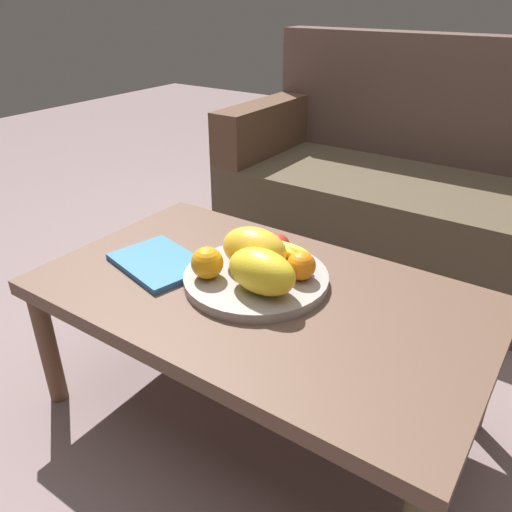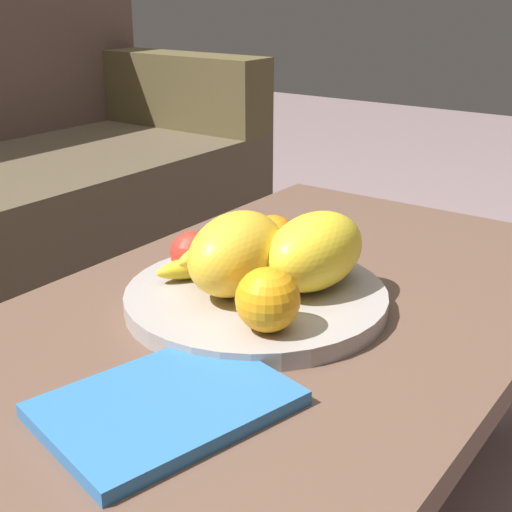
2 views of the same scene
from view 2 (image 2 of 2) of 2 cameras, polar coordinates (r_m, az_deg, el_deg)
coffee_table at (r=1.01m, az=2.11°, el=-6.07°), size 1.10×0.65×0.40m
fruit_bowl at (r=0.98m, az=0.00°, el=-3.40°), size 0.36×0.36×0.03m
melon_large_front at (r=0.97m, az=4.77°, el=0.40°), size 0.18×0.12×0.11m
melon_smaller_beside at (r=0.95m, az=-1.54°, el=0.22°), size 0.18×0.13×0.11m
orange_front at (r=0.85m, az=0.94°, el=-3.53°), size 0.08×0.08×0.08m
orange_left at (r=1.07m, az=1.38°, el=1.41°), size 0.07×0.07×0.07m
apple_front at (r=1.03m, az=-5.17°, el=0.25°), size 0.06×0.06×0.06m
banana_bunch at (r=1.02m, az=-3.13°, el=0.14°), size 0.18×0.13×0.06m
magazine at (r=0.76m, az=-7.23°, el=-11.74°), size 0.29×0.24×0.02m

